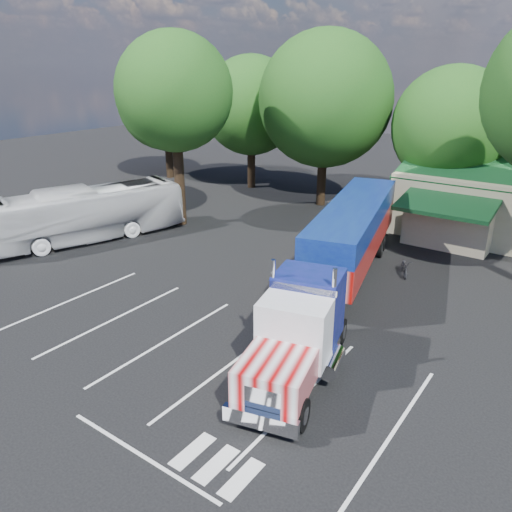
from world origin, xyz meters
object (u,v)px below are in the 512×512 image
Objects in this scene: bicycle at (405,267)px; silver_sedan at (445,226)px; tour_bus at (87,214)px; semi_truck at (342,250)px; woman at (334,295)px.

silver_sedan is at bearing 63.87° from bicycle.
bicycle is 19.53m from tour_bus.
silver_sedan is at bearing 56.20° from tour_bus.
woman is (0.71, -2.06, -1.39)m from semi_truck.
semi_truck is at bearing 19.16° from woman.
bicycle is at bearing 37.57° from tour_bus.
semi_truck is 1.61× the size of tour_bus.
semi_truck is 16.90m from tour_bus.
semi_truck is 11.24× the size of bicycle.
semi_truck is at bearing -139.18° from bicycle.
semi_truck is 2.58m from woman.
bicycle is (1.00, 6.30, -0.50)m from woman.
bicycle is 0.41× the size of silver_sedan.
semi_truck is 10.32× the size of woman.
bicycle is 0.14× the size of tour_bus.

